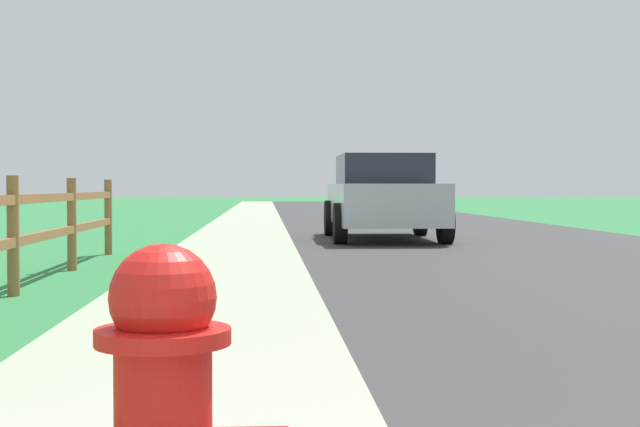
{
  "coord_description": "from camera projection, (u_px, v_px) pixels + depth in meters",
  "views": [
    {
      "loc": [
        -0.51,
        -0.99,
        1.0
      ],
      "look_at": [
        -0.04,
        6.75,
        0.77
      ],
      "focal_mm": 51.8,
      "sensor_mm": 36.0,
      "label": 1
    }
  ],
  "objects": [
    {
      "name": "ground_plane",
      "position": [
        282.0,
        222.0,
        26.0
      ],
      "size": [
        120.0,
        120.0,
        0.0
      ],
      "primitive_type": "plane",
      "color": "#2E7A40"
    },
    {
      "name": "road_asphalt",
      "position": [
        396.0,
        219.0,
        28.2
      ],
      "size": [
        7.0,
        66.0,
        0.01
      ],
      "primitive_type": "cube",
      "color": "#353535",
      "rests_on": "ground"
    },
    {
      "name": "curb_concrete",
      "position": [
        182.0,
        219.0,
        27.81
      ],
      "size": [
        6.0,
        66.0,
        0.01
      ],
      "primitive_type": "cube",
      "color": "#A2B290",
      "rests_on": "ground"
    },
    {
      "name": "grass_verge",
      "position": [
        132.0,
        219.0,
        27.72
      ],
      "size": [
        5.0,
        66.0,
        0.0
      ],
      "primitive_type": "cube",
      "color": "#2E7A40",
      "rests_on": "ground"
    },
    {
      "name": "parked_suv_silver",
      "position": [
        383.0,
        196.0,
        17.38
      ],
      "size": [
        2.09,
        4.46,
        1.6
      ],
      "color": "#B7BABF",
      "rests_on": "ground"
    }
  ]
}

